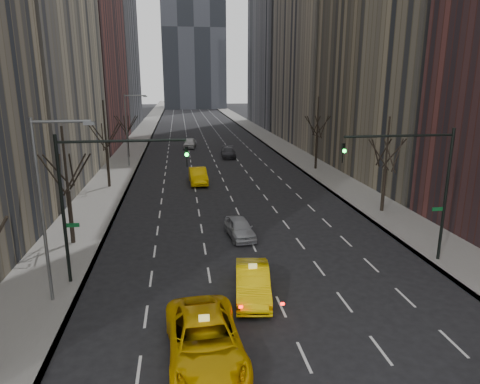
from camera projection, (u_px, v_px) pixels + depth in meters
name	position (u px, v px, depth m)	size (l,w,h in m)	color
sidewalk_left	(138.00, 140.00, 78.68)	(4.50, 320.00, 0.15)	slate
sidewalk_right	(268.00, 138.00, 82.00)	(4.50, 320.00, 0.15)	slate
bld_left_far	(68.00, 8.00, 68.06)	(14.00, 28.00, 44.00)	brown
bld_right_deep	(287.00, 0.00, 99.90)	(14.00, 30.00, 58.00)	slate
tree_lw_b	(68.00, 191.00, 27.97)	(3.36, 3.50, 7.82)	black
tree_lw_c	(107.00, 149.00, 43.22)	(3.36, 3.50, 8.74)	black
tree_lw_d	(127.00, 133.00, 60.59)	(3.36, 3.50, 7.36)	black
tree_rw_b	(385.00, 169.00, 35.06)	(3.36, 3.50, 7.82)	black
tree_rw_c	(317.00, 137.00, 52.22)	(3.36, 3.50, 8.74)	black
traffic_mast_left	(94.00, 185.00, 22.17)	(6.69, 0.39, 8.00)	black
traffic_mast_right	(421.00, 175.00, 24.63)	(6.69, 0.39, 8.00)	black
streetlight_near	(48.00, 194.00, 19.98)	(2.83, 0.22, 9.00)	slate
streetlight_far	(129.00, 123.00, 53.52)	(2.83, 0.22, 9.00)	slate
taxi_suv	(205.00, 340.00, 16.74)	(2.90, 6.29, 1.75)	#DBA404
taxi_sedan	(253.00, 283.00, 21.70)	(1.69, 4.84, 1.59)	yellow
silver_sedan_ahead	(240.00, 228.00, 30.09)	(1.64, 4.08, 1.39)	#999AA0
far_taxi	(198.00, 176.00, 45.86)	(1.79, 5.13, 1.69)	#FFC405
far_suv_grey	(228.00, 153.00, 61.52)	(1.99, 4.90, 1.42)	#2E2E33
far_car_white	(190.00, 143.00, 70.47)	(1.87, 4.64, 1.58)	silver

